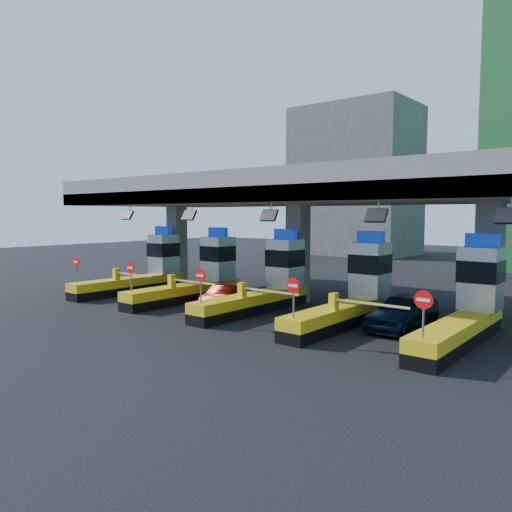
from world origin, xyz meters
The scene contains 10 objects.
ground centered at (0.00, 0.00, 0.00)m, with size 120.00×120.00×0.00m, color black.
toll_canopy centered at (0.00, 2.87, 6.13)m, with size 28.00×12.09×7.00m.
toll_lane_far_left centered at (-10.00, 0.28, 1.40)m, with size 4.43×8.00×4.16m.
toll_lane_left centered at (-5.00, 0.28, 1.40)m, with size 4.43×8.00×4.16m.
toll_lane_center centered at (0.00, 0.28, 1.40)m, with size 4.43×8.00×4.16m.
toll_lane_right centered at (5.00, 0.28, 1.40)m, with size 4.43×8.00×4.16m.
toll_lane_far_right centered at (10.00, 0.28, 1.40)m, with size 4.43×8.00×4.16m.
bg_building_concrete centered at (-14.00, 36.00, 9.00)m, with size 14.00×10.00×18.00m, color #4C4C49.
van centered at (7.26, 0.33, 0.77)m, with size 1.83×4.54×1.55m, color black.
red_car centered at (-2.34, -0.58, 0.59)m, with size 1.24×3.56×1.17m, color maroon.
Camera 1 is at (15.70, -20.04, 4.95)m, focal length 35.00 mm.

